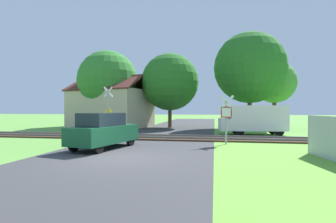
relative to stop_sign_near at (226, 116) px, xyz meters
name	(u,v)px	position (x,y,z in m)	size (l,w,h in m)	color
ground_plane	(121,158)	(-4.37, -4.83, -1.61)	(160.00, 160.00, 0.00)	#5B933D
road_asphalt	(136,150)	(-4.37, -2.83, -1.61)	(7.43, 80.00, 0.01)	#38383A
grass_verge	(320,178)	(2.34, -6.83, -1.60)	(6.00, 20.00, 0.01)	#64A237
rail_track	(158,138)	(-4.37, 2.21, -1.55)	(60.00, 2.60, 0.22)	#422D1E
stop_sign_near	(226,116)	(0.00, 0.00, 0.00)	(0.88, 0.16, 2.76)	#9E9EA5
crossing_sign_far	(108,108)	(-9.10, 4.95, 0.44)	(0.86, 0.23, 3.77)	#9E9EA5
house	(110,107)	(-11.99, 12.34, 0.54)	(9.99, 7.84, 5.55)	#C6B293
tree_right	(250,68)	(2.86, 12.68, 4.54)	(7.19, 7.19, 9.75)	#513823
tree_center	(170,82)	(-5.30, 12.36, 3.22)	(6.03, 6.03, 7.84)	#513823
tree_left	(108,80)	(-12.24, 12.26, 3.50)	(6.51, 6.51, 8.37)	#513823
tree_far	(274,82)	(5.87, 15.69, 3.34)	(4.67, 4.67, 7.30)	#513823
mail_truck	(254,119)	(2.35, 5.94, -0.37)	(5.06, 2.34, 2.24)	white
parked_car	(104,131)	(-6.09, -2.64, -0.71)	(2.49, 4.26, 1.78)	#144C2D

